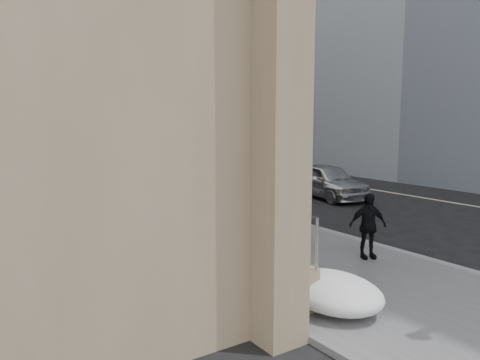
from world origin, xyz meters
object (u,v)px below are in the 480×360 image
pedestrian (368,226)px  car_grey (241,155)px  car_silver (328,181)px  mounted_horse_right (224,183)px  mounted_horse_left (214,211)px

pedestrian → car_grey: 23.89m
car_silver → mounted_horse_right: bearing=-163.7°
mounted_horse_left → mounted_horse_right: mounted_horse_left is taller
car_silver → car_grey: size_ratio=0.95×
mounted_horse_left → mounted_horse_right: size_ratio=1.10×
mounted_horse_left → mounted_horse_right: (3.20, 4.65, -0.15)m
mounted_horse_right → car_silver: (5.65, 0.56, -0.42)m
car_silver → pedestrian: bearing=-118.1°
mounted_horse_left → car_silver: size_ratio=0.65×
mounted_horse_left → car_grey: size_ratio=0.62×
mounted_horse_left → car_grey: bearing=-123.2°
pedestrian → car_grey: pedestrian is taller
pedestrian → car_grey: (10.80, 21.31, -0.25)m
mounted_horse_right → car_grey: 18.31m
mounted_horse_left → car_grey: (13.97, 19.45, -0.65)m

